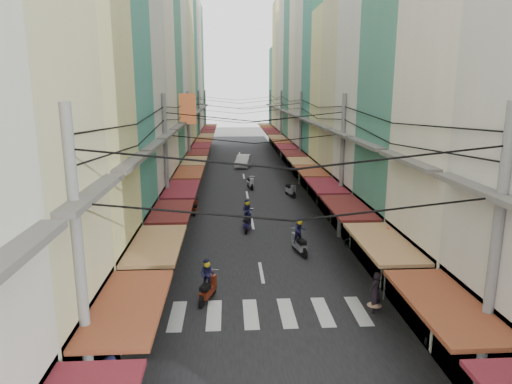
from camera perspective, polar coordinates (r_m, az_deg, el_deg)
name	(u,v)px	position (r m, az deg, el deg)	size (l,w,h in m)	color
ground	(259,257)	(23.61, 0.32, -8.18)	(160.00, 160.00, 0.00)	slate
road	(245,180)	(42.85, -1.45, 1.46)	(10.00, 80.00, 0.02)	black
sidewalk_left	(175,181)	(43.12, -10.11, 1.36)	(3.00, 80.00, 0.06)	slate
sidewalk_right	(313,179)	(43.56, 7.13, 1.58)	(3.00, 80.00, 0.06)	slate
crosswalk	(269,313)	(18.14, 1.62, -14.91)	(7.55, 2.40, 0.01)	silver
building_row_left	(148,72)	(39.10, -13.40, 14.43)	(7.80, 67.67, 23.70)	beige
building_row_right	(341,77)	(39.57, 10.56, 14.01)	(7.80, 68.98, 22.59)	teal
utility_poles	(246,112)	(37.07, -1.22, 9.94)	(10.20, 66.13, 8.20)	slate
white_car	(243,167)	(50.37, -1.59, 3.17)	(4.62, 1.81, 1.63)	white
bicycle	(359,249)	(25.43, 12.73, -6.94)	(0.57, 1.53, 1.05)	black
moving_scooters	(257,222)	(27.73, 0.14, -3.74)	(7.56, 22.98, 1.93)	black
parked_scooters	(363,285)	(19.90, 13.27, -11.22)	(13.12, 15.58, 0.98)	black
pedestrians	(181,218)	(27.14, -9.33, -3.20)	(11.20, 24.15, 2.23)	#271D27
market_umbrella	(444,251)	(20.11, 22.43, -6.80)	(2.20, 2.20, 2.32)	#B2B2B7
traffic_sign	(387,247)	(19.04, 16.00, -6.68)	(0.10, 0.68, 3.09)	slate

